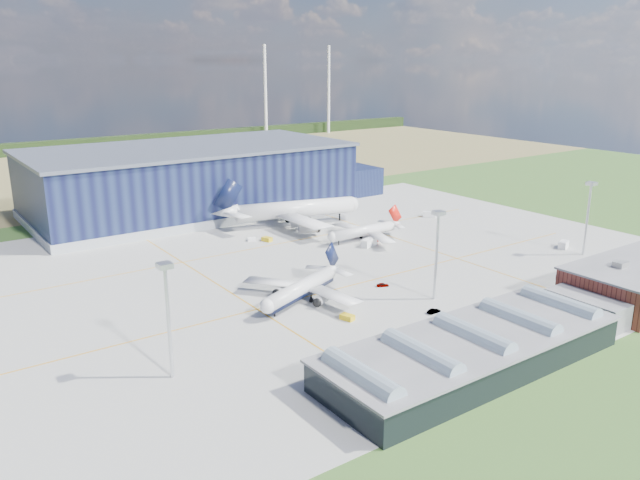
{
  "coord_description": "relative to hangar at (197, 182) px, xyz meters",
  "views": [
    {
      "loc": [
        -98.92,
        -133.65,
        58.22
      ],
      "look_at": [
        0.89,
        7.16,
        8.41
      ],
      "focal_mm": 35.0,
      "sensor_mm": 36.0,
      "label": 1
    }
  ],
  "objects": [
    {
      "name": "ground",
      "position": [
        -2.81,
        -94.8,
        -11.62
      ],
      "size": [
        600.0,
        600.0,
        0.0
      ],
      "primitive_type": "plane",
      "color": "#315A21",
      "rests_on": "ground"
    },
    {
      "name": "apron",
      "position": [
        -2.81,
        -84.8,
        -11.59
      ],
      "size": [
        220.0,
        160.0,
        0.08
      ],
      "color": "#A8A9A3",
      "rests_on": "ground"
    },
    {
      "name": "farmland",
      "position": [
        -2.81,
        125.2,
        -11.62
      ],
      "size": [
        600.0,
        220.0,
        0.01
      ],
      "primitive_type": "cube",
      "color": "olive",
      "rests_on": "ground"
    },
    {
      "name": "treeline",
      "position": [
        -2.81,
        205.2,
        -7.62
      ],
      "size": [
        600.0,
        8.0,
        8.0
      ],
      "primitive_type": "cube",
      "color": "black",
      "rests_on": "ground"
    },
    {
      "name": "hangar",
      "position": [
        0.0,
        0.0,
        0.0
      ],
      "size": [
        145.0,
        62.0,
        26.1
      ],
      "color": "#0F1334",
      "rests_on": "ground"
    },
    {
      "name": "glass_concourse",
      "position": [
        -9.26,
        -154.8,
        -7.93
      ],
      "size": [
        78.0,
        23.0,
        8.6
      ],
      "color": "black",
      "rests_on": "ground"
    },
    {
      "name": "light_mast_west",
      "position": [
        -62.81,
        -124.8,
        3.82
      ],
      "size": [
        2.6,
        2.6,
        23.0
      ],
      "color": "silver",
      "rests_on": "ground"
    },
    {
      "name": "light_mast_center",
      "position": [
        7.19,
        -124.8,
        3.82
      ],
      "size": [
        2.6,
        2.6,
        23.0
      ],
      "color": "silver",
      "rests_on": "ground"
    },
    {
      "name": "light_mast_east",
      "position": [
        72.19,
        -124.8,
        3.82
      ],
      "size": [
        2.6,
        2.6,
        23.0
      ],
      "color": "silver",
      "rests_on": "ground"
    },
    {
      "name": "airliner_navy",
      "position": [
        -21.51,
        -106.8,
        -5.9
      ],
      "size": [
        45.62,
        45.22,
        11.43
      ],
      "primitive_type": null,
      "rotation": [
        0.0,
        0.0,
        3.54
      ],
      "color": "silver",
      "rests_on": "ground"
    },
    {
      "name": "airliner_red",
      "position": [
        26.21,
        -72.8,
        -6.45
      ],
      "size": [
        32.5,
        31.83,
        10.34
      ],
      "primitive_type": null,
      "rotation": [
        0.0,
        0.0,
        3.12
      ],
      "color": "silver",
      "rests_on": "ground"
    },
    {
      "name": "airliner_widebody",
      "position": [
        19.25,
        -42.1,
        -2.47
      ],
      "size": [
        68.44,
        67.59,
        18.28
      ],
      "primitive_type": null,
      "rotation": [
        0.0,
        0.0,
        -0.26
      ],
      "color": "silver",
      "rests_on": "ground"
    },
    {
      "name": "gse_tug_a",
      "position": [
        -18.81,
        -122.46,
        -10.95
      ],
      "size": [
        2.81,
        3.64,
        1.34
      ],
      "primitive_type": "cube",
      "rotation": [
        0.0,
        0.0,
        0.29
      ],
      "color": "gold",
      "rests_on": "ground"
    },
    {
      "name": "gse_van_a",
      "position": [
        23.61,
        -79.14,
        -10.33
      ],
      "size": [
        6.36,
        4.13,
        2.56
      ],
      "primitive_type": "cube",
      "rotation": [
        0.0,
        0.0,
        1.86
      ],
      "color": "white",
      "rests_on": "ground"
    },
    {
      "name": "gse_van_b",
      "position": [
        67.85,
        -62.12,
        -10.55
      ],
      "size": [
        4.66,
        4.91,
        2.13
      ],
      "primitive_type": "cube",
      "rotation": [
        0.0,
        0.0,
        0.72
      ],
      "color": "white",
      "rests_on": "ground"
    },
    {
      "name": "gse_tug_c",
      "position": [
        -0.51,
        -54.96,
        -10.88
      ],
      "size": [
        3.06,
        3.85,
        1.47
      ],
      "primitive_type": "cube",
      "rotation": [
        0.0,
        0.0,
        0.32
      ],
      "color": "gold",
      "rests_on": "ground"
    },
    {
      "name": "gse_cart_b",
      "position": [
        -4.52,
        -51.67,
        -11.03
      ],
      "size": [
        3.21,
        2.71,
        1.18
      ],
      "primitive_type": "cube",
      "rotation": [
        0.0,
        0.0,
        1.19
      ],
      "color": "white",
      "rests_on": "ground"
    },
    {
      "name": "gse_van_c",
      "position": [
        73.48,
        -116.98,
        -10.46
      ],
      "size": [
        5.34,
        3.87,
        2.32
      ],
      "primitive_type": "cube",
      "rotation": [
        0.0,
        0.0,
        1.93
      ],
      "color": "white",
      "rests_on": "ground"
    },
    {
      "name": "car_a",
      "position": [
        2.52,
        -110.42,
        -11.06
      ],
      "size": [
        3.52,
        2.51,
        1.11
      ],
      "primitive_type": "imported",
      "rotation": [
        0.0,
        0.0,
        1.16
      ],
      "color": "#99999E",
      "rests_on": "ground"
    },
    {
      "name": "car_b",
      "position": [
        0.48,
        -131.36,
        -11.04
      ],
      "size": [
        3.54,
        1.34,
        1.15
      ],
      "primitive_type": "imported",
      "rotation": [
        0.0,
        0.0,
        1.54
      ],
      "color": "#99999E",
      "rests_on": "ground"
    }
  ]
}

